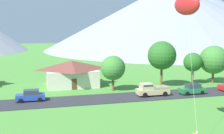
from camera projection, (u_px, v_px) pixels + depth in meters
road_strip at (94, 99)px, 42.49m from camera, size 160.00×6.01×0.08m
mountain_far_west_ridge at (170, 16)px, 142.61m from camera, size 128.38×128.38×33.81m
mountain_east_ridge at (183, 15)px, 166.49m from camera, size 139.23×139.23×38.03m
house_leftmost at (72, 73)px, 52.75m from camera, size 10.09×8.49×4.82m
tree_near_left at (113, 68)px, 48.08m from camera, size 4.28×4.28×6.15m
tree_left_of_center at (162, 56)px, 51.17m from camera, size 5.27×5.27×8.51m
tree_center at (214, 60)px, 55.01m from camera, size 5.61×5.61×7.46m
tree_right_of_center at (193, 62)px, 53.86m from camera, size 3.66×3.66×6.16m
parked_car_blue_west_end at (31, 96)px, 41.36m from camera, size 4.21×2.09×1.68m
parked_car_green_mid_west at (192, 89)px, 45.86m from camera, size 4.21×2.09×1.68m
pickup_truck_sand_west_side at (152, 89)px, 44.66m from camera, size 5.23×2.38×1.99m
kite_flyer_with_kite at (187, 6)px, 26.49m from camera, size 2.13×5.32×14.11m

